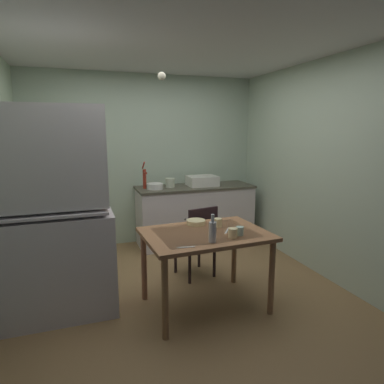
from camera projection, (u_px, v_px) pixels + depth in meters
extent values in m
plane|color=olive|center=(181.00, 291.00, 3.60)|extent=(4.57, 4.57, 0.00)
cube|color=#B4CAB2|center=(145.00, 160.00, 5.07)|extent=(3.54, 0.10, 2.53)
cube|color=#B5C8AF|center=(323.00, 169.00, 3.94)|extent=(0.10, 3.67, 2.53)
cube|color=silver|center=(180.00, 38.00, 3.12)|extent=(3.54, 3.67, 0.10)
cube|color=silver|center=(59.00, 267.00, 3.05)|extent=(1.00, 0.46, 0.97)
cube|color=silver|center=(51.00, 157.00, 2.86)|extent=(0.92, 0.39, 0.89)
cube|color=silver|center=(55.00, 212.00, 2.93)|extent=(0.90, 0.41, 0.02)
cube|color=silver|center=(195.00, 215.00, 5.10)|extent=(1.74, 0.60, 0.86)
cube|color=#4E4B3D|center=(195.00, 187.00, 5.02)|extent=(1.77, 0.63, 0.03)
sphere|color=#2D2823|center=(185.00, 219.00, 4.72)|extent=(0.02, 0.02, 0.02)
cube|color=white|center=(202.00, 181.00, 5.04)|extent=(0.44, 0.34, 0.15)
cube|color=black|center=(202.00, 176.00, 5.02)|extent=(0.38, 0.28, 0.01)
cylinder|color=maroon|center=(145.00, 179.00, 4.79)|extent=(0.05, 0.05, 0.28)
cylinder|color=maroon|center=(145.00, 173.00, 4.71)|extent=(0.03, 0.12, 0.03)
cylinder|color=#A32215|center=(143.00, 165.00, 4.81)|extent=(0.02, 0.16, 0.12)
cylinder|color=white|center=(155.00, 186.00, 4.76)|extent=(0.23, 0.23, 0.08)
cylinder|color=beige|center=(170.00, 183.00, 4.90)|extent=(0.14, 0.14, 0.14)
cube|color=#9D6944|center=(205.00, 234.00, 3.17)|extent=(1.20, 0.89, 0.04)
cube|color=white|center=(205.00, 232.00, 3.17)|extent=(0.94, 0.70, 0.00)
cylinder|color=#996D45|center=(165.00, 299.00, 2.72)|extent=(0.06, 0.06, 0.73)
cylinder|color=#9C6D48|center=(272.00, 278.00, 3.11)|extent=(0.06, 0.06, 0.73)
cylinder|color=#A26A4A|center=(144.00, 266.00, 3.38)|extent=(0.06, 0.06, 0.73)
cylinder|color=#956A44|center=(234.00, 252.00, 3.76)|extent=(0.06, 0.06, 0.73)
cube|color=#2D1F20|center=(195.00, 242.00, 3.95)|extent=(0.47, 0.47, 0.03)
cube|color=black|center=(203.00, 227.00, 3.75)|extent=(0.38, 0.10, 0.43)
cylinder|color=#2D1F20|center=(199.00, 252.00, 4.22)|extent=(0.04, 0.04, 0.40)
cylinder|color=#2D1F20|center=(175.00, 257.00, 4.04)|extent=(0.04, 0.04, 0.40)
cylinder|color=#2D1F20|center=(214.00, 261.00, 3.93)|extent=(0.04, 0.04, 0.40)
cylinder|color=#2D1F20|center=(190.00, 267.00, 3.76)|extent=(0.04, 0.04, 0.40)
cylinder|color=beige|center=(196.00, 222.00, 3.43)|extent=(0.20, 0.20, 0.05)
cylinder|color=#ADD1C1|center=(240.00, 231.00, 3.08)|extent=(0.07, 0.07, 0.08)
cylinder|color=beige|center=(233.00, 233.00, 3.01)|extent=(0.08, 0.08, 0.09)
cylinder|color=beige|center=(218.00, 223.00, 3.34)|extent=(0.08, 0.08, 0.09)
cylinder|color=#B7BCC1|center=(213.00, 232.00, 2.88)|extent=(0.07, 0.07, 0.18)
cylinder|color=#B7BCC1|center=(213.00, 218.00, 2.86)|extent=(0.03, 0.03, 0.07)
cube|color=silver|center=(227.00, 230.00, 3.22)|extent=(0.13, 0.17, 0.00)
cube|color=beige|center=(186.00, 247.00, 2.76)|extent=(0.15, 0.04, 0.00)
sphere|color=#F9EFCC|center=(162.00, 76.00, 3.24)|extent=(0.08, 0.08, 0.08)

